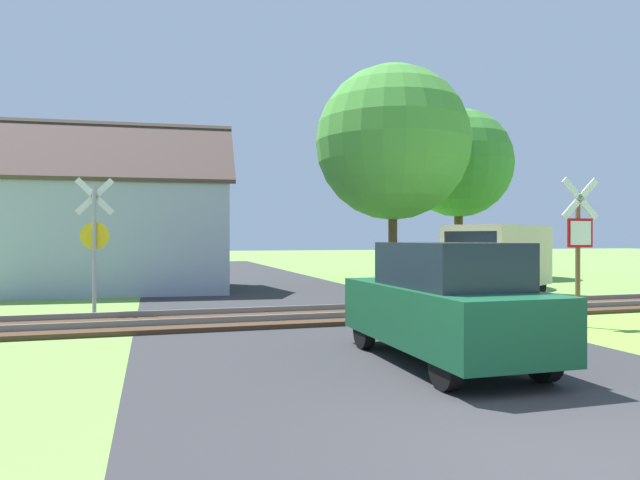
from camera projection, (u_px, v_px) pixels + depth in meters
The scene contains 10 objects.
ground_plane at pixel (585, 457), 4.80m from camera, with size 160.00×160.00×0.00m, color #6B9942.
road_asphalt at pixel (462, 394), 6.71m from camera, with size 7.71×80.00×0.01m, color #2D2D30.
rail_track at pixel (311, 316), 13.05m from camera, with size 60.00×2.60×0.22m.
stop_sign_near at pixel (579, 241), 11.78m from camera, with size 0.88×0.15×3.10m.
crossing_sign_far at pixel (94, 236), 13.26m from camera, with size 0.88×0.15×3.26m.
house at pixel (116, 232), 19.89m from camera, with size 8.40×5.93×5.91m.
tree_far at pixel (459, 164), 27.51m from camera, with size 5.21×5.21×8.08m.
tree_right at pixel (393, 143), 23.08m from camera, with size 6.26×6.26×8.84m.
mail_truck at pixel (497, 258), 17.81m from camera, with size 5.11×4.24×2.24m.
parked_car at pixel (444, 303), 8.34m from camera, with size 1.66×4.01×1.78m.
Camera 1 is at (-3.50, -3.96, 1.84)m, focal length 32.00 mm.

